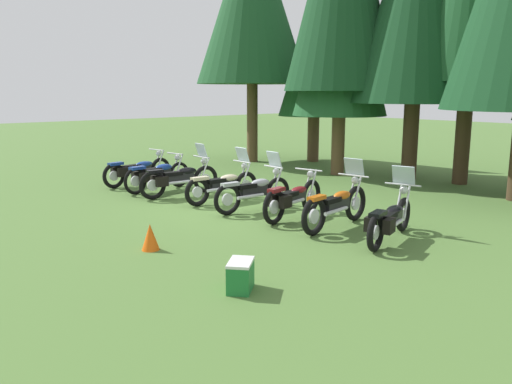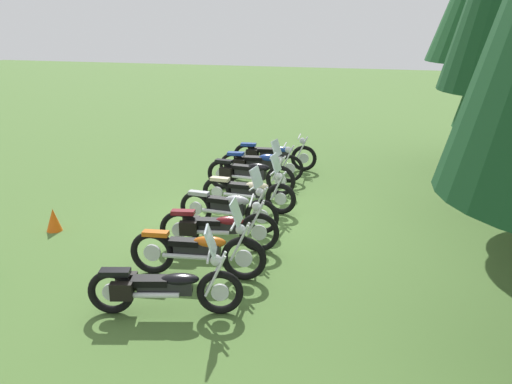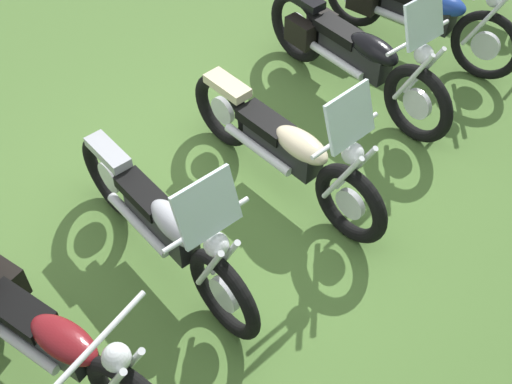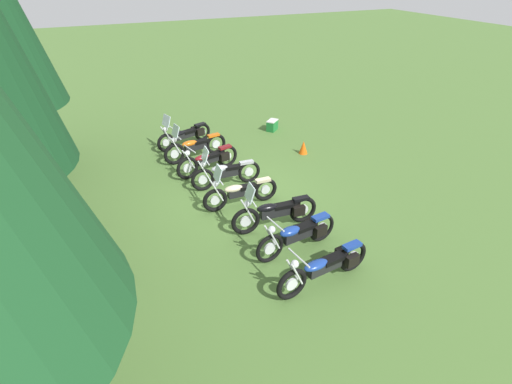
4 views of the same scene
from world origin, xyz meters
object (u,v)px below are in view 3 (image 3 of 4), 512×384
object	(u,v)px
motorcycle_3	(285,147)
motorcycle_4	(163,225)
motorcycle_5	(41,332)
motorcycle_2	(353,53)
motorcycle_1	(415,9)

from	to	relation	value
motorcycle_3	motorcycle_4	world-z (taller)	motorcycle_4
motorcycle_3	motorcycle_4	distance (m)	1.26
motorcycle_4	motorcycle_5	world-z (taller)	motorcycle_4
motorcycle_2	motorcycle_5	xyz separation A→B (m)	(3.78, 0.55, -0.03)
motorcycle_4	motorcycle_2	bearing A→B (deg)	102.23
motorcycle_4	motorcycle_5	bearing A→B (deg)	-79.26
motorcycle_3	motorcycle_4	bearing A→B (deg)	-90.24
motorcycle_3	motorcycle_4	size ratio (longest dim) A/B	1.01
motorcycle_1	motorcycle_3	size ratio (longest dim) A/B	1.02
motorcycle_2	motorcycle_5	distance (m)	3.82
motorcycle_2	motorcycle_4	size ratio (longest dim) A/B	1.07
motorcycle_3	motorcycle_5	bearing A→B (deg)	-86.06
motorcycle_5	motorcycle_4	bearing A→B (deg)	85.28
motorcycle_1	motorcycle_5	size ratio (longest dim) A/B	1.02
motorcycle_4	motorcycle_5	size ratio (longest dim) A/B	0.99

